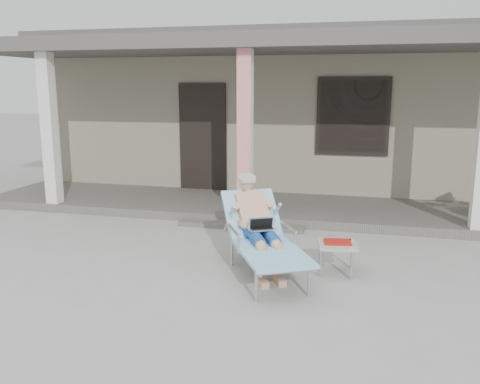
# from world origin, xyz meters

# --- Properties ---
(ground) EXTENTS (60.00, 60.00, 0.00)m
(ground) POSITION_xyz_m (0.00, 0.00, 0.00)
(ground) COLOR #9E9E99
(ground) RESTS_ON ground
(house) EXTENTS (10.40, 5.40, 3.30)m
(house) POSITION_xyz_m (0.00, 6.50, 1.67)
(house) COLOR gray
(house) RESTS_ON ground
(porch_deck) EXTENTS (10.00, 2.00, 0.15)m
(porch_deck) POSITION_xyz_m (0.00, 3.00, 0.07)
(porch_deck) COLOR #605B56
(porch_deck) RESTS_ON ground
(porch_overhang) EXTENTS (10.00, 2.30, 2.85)m
(porch_overhang) POSITION_xyz_m (0.00, 2.95, 2.79)
(porch_overhang) COLOR silver
(porch_overhang) RESTS_ON porch_deck
(porch_step) EXTENTS (2.00, 0.30, 0.07)m
(porch_step) POSITION_xyz_m (0.00, 1.85, 0.04)
(porch_step) COLOR #605B56
(porch_step) RESTS_ON ground
(lounger) EXTENTS (1.41, 1.84, 1.17)m
(lounger) POSITION_xyz_m (0.68, 0.07, 0.72)
(lounger) COLOR #B7B7BC
(lounger) RESTS_ON ground
(side_table) EXTENTS (0.51, 0.51, 0.40)m
(side_table) POSITION_xyz_m (1.59, 0.22, 0.34)
(side_table) COLOR #A4A5A0
(side_table) RESTS_ON ground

